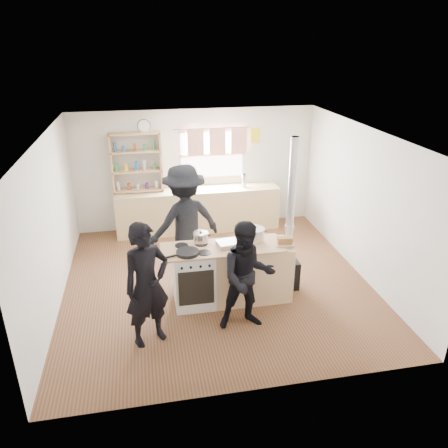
{
  "coord_description": "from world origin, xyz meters",
  "views": [
    {
      "loc": [
        -1.08,
        -6.3,
        3.83
      ],
      "look_at": [
        0.11,
        -0.1,
        1.1
      ],
      "focal_mm": 35.0,
      "sensor_mm": 36.0,
      "label": 1
    }
  ],
  "objects_px": {
    "roast_tray": "(229,243)",
    "stockpot_stove": "(201,238)",
    "cooking_island": "(232,273)",
    "bread_board": "(285,242)",
    "stockpot_counter": "(254,235)",
    "person_near_left": "(147,285)",
    "person_far": "(185,222)",
    "skillet_greens": "(188,252)",
    "flue_heater": "(288,251)",
    "person_near_right": "(247,277)",
    "thermos": "(244,181)"
  },
  "relations": [
    {
      "from": "bread_board",
      "to": "cooking_island",
      "type": "bearing_deg",
      "value": 172.31
    },
    {
      "from": "person_near_left",
      "to": "person_near_right",
      "type": "relative_size",
      "value": 1.08
    },
    {
      "from": "roast_tray",
      "to": "stockpot_stove",
      "type": "xyz_separation_m",
      "value": [
        -0.4,
        0.2,
        0.04
      ]
    },
    {
      "from": "flue_heater",
      "to": "person_far",
      "type": "height_order",
      "value": "flue_heater"
    },
    {
      "from": "stockpot_counter",
      "to": "person_far",
      "type": "xyz_separation_m",
      "value": [
        -0.97,
        0.84,
        -0.06
      ]
    },
    {
      "from": "skillet_greens",
      "to": "person_far",
      "type": "xyz_separation_m",
      "value": [
        0.08,
        1.09,
        0.02
      ]
    },
    {
      "from": "roast_tray",
      "to": "person_far",
      "type": "distance_m",
      "value": 1.1
    },
    {
      "from": "roast_tray",
      "to": "stockpot_stove",
      "type": "distance_m",
      "value": 0.45
    },
    {
      "from": "thermos",
      "to": "roast_tray",
      "type": "relative_size",
      "value": 0.69
    },
    {
      "from": "flue_heater",
      "to": "person_far",
      "type": "relative_size",
      "value": 1.28
    },
    {
      "from": "thermos",
      "to": "roast_tray",
      "type": "bearing_deg",
      "value": -107.58
    },
    {
      "from": "stockpot_counter",
      "to": "skillet_greens",
      "type": "bearing_deg",
      "value": -166.63
    },
    {
      "from": "skillet_greens",
      "to": "person_near_left",
      "type": "height_order",
      "value": "person_near_left"
    },
    {
      "from": "stockpot_counter",
      "to": "person_near_left",
      "type": "relative_size",
      "value": 0.19
    },
    {
      "from": "skillet_greens",
      "to": "person_near_left",
      "type": "relative_size",
      "value": 0.24
    },
    {
      "from": "cooking_island",
      "to": "person_near_left",
      "type": "height_order",
      "value": "person_near_left"
    },
    {
      "from": "skillet_greens",
      "to": "person_far",
      "type": "bearing_deg",
      "value": 85.89
    },
    {
      "from": "cooking_island",
      "to": "stockpot_counter",
      "type": "bearing_deg",
      "value": 16.35
    },
    {
      "from": "cooking_island",
      "to": "bread_board",
      "type": "height_order",
      "value": "bread_board"
    },
    {
      "from": "skillet_greens",
      "to": "stockpot_stove",
      "type": "xyz_separation_m",
      "value": [
        0.24,
        0.35,
        0.06
      ]
    },
    {
      "from": "skillet_greens",
      "to": "stockpot_stove",
      "type": "height_order",
      "value": "stockpot_stove"
    },
    {
      "from": "skillet_greens",
      "to": "person_near_right",
      "type": "bearing_deg",
      "value": -36.92
    },
    {
      "from": "stockpot_stove",
      "to": "person_far",
      "type": "height_order",
      "value": "person_far"
    },
    {
      "from": "skillet_greens",
      "to": "stockpot_counter",
      "type": "height_order",
      "value": "stockpot_counter"
    },
    {
      "from": "skillet_greens",
      "to": "bread_board",
      "type": "xyz_separation_m",
      "value": [
        1.47,
        0.04,
        0.02
      ]
    },
    {
      "from": "thermos",
      "to": "flue_heater",
      "type": "xyz_separation_m",
      "value": [
        0.12,
        -2.58,
        -0.38
      ]
    },
    {
      "from": "thermos",
      "to": "person_near_right",
      "type": "relative_size",
      "value": 0.17
    },
    {
      "from": "cooking_island",
      "to": "person_far",
      "type": "distance_m",
      "value": 1.24
    },
    {
      "from": "person_near_left",
      "to": "person_far",
      "type": "xyz_separation_m",
      "value": [
        0.68,
        1.73,
        0.11
      ]
    },
    {
      "from": "thermos",
      "to": "skillet_greens",
      "type": "height_order",
      "value": "thermos"
    },
    {
      "from": "roast_tray",
      "to": "person_near_left",
      "type": "relative_size",
      "value": 0.23
    },
    {
      "from": "roast_tray",
      "to": "bread_board",
      "type": "height_order",
      "value": "bread_board"
    },
    {
      "from": "stockpot_counter",
      "to": "person_near_left",
      "type": "height_order",
      "value": "person_near_left"
    },
    {
      "from": "stockpot_stove",
      "to": "bread_board",
      "type": "xyz_separation_m",
      "value": [
        1.23,
        -0.31,
        -0.03
      ]
    },
    {
      "from": "roast_tray",
      "to": "flue_heater",
      "type": "distance_m",
      "value": 1.07
    },
    {
      "from": "skillet_greens",
      "to": "person_far",
      "type": "height_order",
      "value": "person_far"
    },
    {
      "from": "stockpot_stove",
      "to": "stockpot_counter",
      "type": "height_order",
      "value": "stockpot_counter"
    },
    {
      "from": "roast_tray",
      "to": "person_far",
      "type": "relative_size",
      "value": 0.2
    },
    {
      "from": "stockpot_stove",
      "to": "stockpot_counter",
      "type": "relative_size",
      "value": 0.73
    },
    {
      "from": "stockpot_stove",
      "to": "flue_heater",
      "type": "relative_size",
      "value": 0.09
    },
    {
      "from": "stockpot_counter",
      "to": "person_far",
      "type": "bearing_deg",
      "value": 139.13
    },
    {
      "from": "roast_tray",
      "to": "person_near_left",
      "type": "height_order",
      "value": "person_near_left"
    },
    {
      "from": "stockpot_stove",
      "to": "person_near_left",
      "type": "relative_size",
      "value": 0.14
    },
    {
      "from": "flue_heater",
      "to": "person_near_left",
      "type": "xyz_separation_m",
      "value": [
        -2.25,
        -0.97,
        0.21
      ]
    },
    {
      "from": "cooking_island",
      "to": "stockpot_stove",
      "type": "distance_m",
      "value": 0.73
    },
    {
      "from": "stockpot_stove",
      "to": "flue_heater",
      "type": "bearing_deg",
      "value": -0.38
    },
    {
      "from": "stockpot_counter",
      "to": "person_far",
      "type": "height_order",
      "value": "person_far"
    },
    {
      "from": "stockpot_counter",
      "to": "person_near_right",
      "type": "xyz_separation_m",
      "value": [
        -0.3,
        -0.82,
        -0.24
      ]
    },
    {
      "from": "thermos",
      "to": "skillet_greens",
      "type": "distance_m",
      "value": 3.29
    },
    {
      "from": "person_near_right",
      "to": "thermos",
      "type": "bearing_deg",
      "value": 78.46
    }
  ]
}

